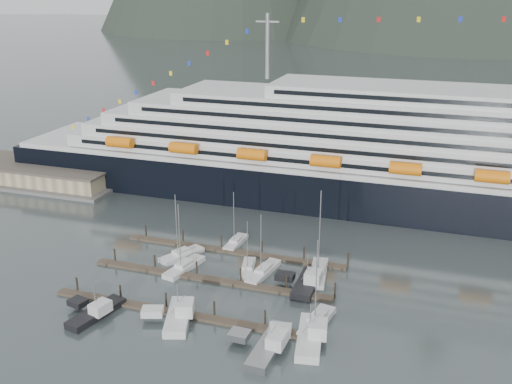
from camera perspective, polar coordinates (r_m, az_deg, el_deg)
ground at (r=111.30m, az=-2.69°, el=-9.47°), size 1600.00×1600.00×0.00m
cruise_ship at (r=151.50m, az=15.63°, el=2.75°), size 210.00×30.40×50.30m
warehouse at (r=178.50m, az=-19.67°, el=1.53°), size 46.00×20.00×5.80m
dock_near at (r=105.03m, az=-7.25°, el=-11.34°), size 48.18×2.28×3.20m
dock_mid at (r=115.30m, az=-4.45°, el=-8.24°), size 48.18×2.28×3.20m
dock_far at (r=126.08m, az=-2.16°, el=-5.65°), size 48.18×2.28×3.20m
sailboat_a at (r=124.81m, az=-7.09°, el=-6.00°), size 7.01×10.14×14.49m
sailboat_b at (r=119.73m, az=-6.85°, el=-7.15°), size 4.83×11.10×14.62m
sailboat_c at (r=118.58m, az=-0.77°, el=-7.30°), size 4.32×8.99×11.16m
sailboat_d at (r=117.20m, az=0.70°, el=-7.64°), size 4.23×11.28×13.27m
sailboat_f at (r=129.69m, az=-1.94°, el=-4.85°), size 2.78×8.71×12.74m
sailboat_g at (r=117.22m, az=5.97°, el=-7.72°), size 4.69×12.33×18.39m
sailboat_h at (r=101.91m, az=5.83°, el=-12.23°), size 4.52×10.48×16.19m
trawler_a at (r=107.04m, az=-15.03°, el=-10.95°), size 8.74×11.74×6.18m
trawler_b at (r=103.11m, az=-7.47°, el=-11.58°), size 9.71×11.98×7.42m
trawler_c at (r=95.23m, az=1.16°, el=-14.34°), size 9.24×13.12×6.61m
trawler_d at (r=97.42m, az=5.05°, el=-13.51°), size 9.57×12.85×7.40m
trawler_e at (r=112.60m, az=4.82°, el=-8.62°), size 8.60×11.28×7.32m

